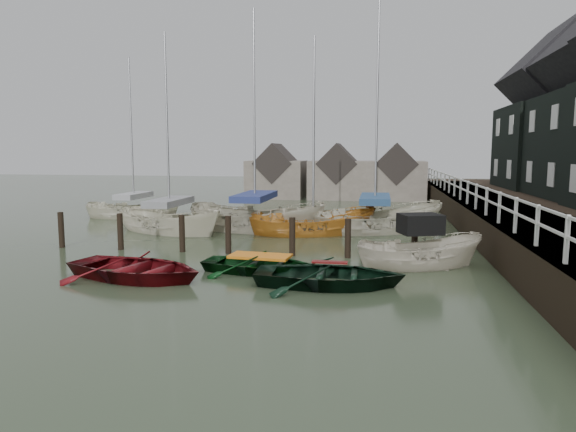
% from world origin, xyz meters
% --- Properties ---
extents(ground, '(120.00, 120.00, 0.00)m').
position_xyz_m(ground, '(0.00, 0.00, 0.00)').
color(ground, '#2C3723').
rests_on(ground, ground).
extents(pier, '(3.04, 32.00, 2.70)m').
position_xyz_m(pier, '(9.48, 10.00, 0.71)').
color(pier, black).
rests_on(pier, ground).
extents(mooring_pilings, '(13.72, 0.22, 1.80)m').
position_xyz_m(mooring_pilings, '(-1.11, 3.00, 0.50)').
color(mooring_pilings, black).
rests_on(mooring_pilings, ground).
extents(far_sheds, '(14.00, 4.08, 4.39)m').
position_xyz_m(far_sheds, '(0.83, 26.00, 1.86)').
color(far_sheds, '#665B51').
rests_on(far_sheds, ground).
extents(rowboat_red, '(4.99, 4.07, 0.91)m').
position_xyz_m(rowboat_red, '(-2.79, -1.14, 0.00)').
color(rowboat_red, '#5A0C11').
rests_on(rowboat_red, ground).
extents(rowboat_green, '(3.88, 2.93, 0.76)m').
position_xyz_m(rowboat_green, '(0.64, 0.34, 0.00)').
color(rowboat_green, black).
rests_on(rowboat_green, ground).
extents(rowboat_dkgreen, '(4.33, 3.16, 0.88)m').
position_xyz_m(rowboat_dkgreen, '(2.93, -0.93, 0.00)').
color(rowboat_dkgreen, black).
rests_on(rowboat_dkgreen, ground).
extents(motorboat, '(4.56, 2.94, 2.55)m').
position_xyz_m(motorboat, '(5.61, 1.92, 0.10)').
color(motorboat, beige).
rests_on(motorboat, ground).
extents(sailboat_a, '(6.51, 4.53, 10.27)m').
position_xyz_m(sailboat_a, '(-5.38, 7.45, 0.06)').
color(sailboat_a, beige).
rests_on(sailboat_a, ground).
extents(sailboat_b, '(7.54, 4.28, 11.58)m').
position_xyz_m(sailboat_b, '(-1.56, 8.61, 0.06)').
color(sailboat_b, beige).
rests_on(sailboat_b, ground).
extents(sailboat_c, '(6.27, 3.87, 9.92)m').
position_xyz_m(sailboat_c, '(1.31, 8.08, 0.01)').
color(sailboat_c, '#BC7423').
rests_on(sailboat_c, ground).
extents(sailboat_d, '(7.21, 4.75, 11.95)m').
position_xyz_m(sailboat_d, '(4.08, 9.20, 0.06)').
color(sailboat_d, beige).
rests_on(sailboat_d, ground).
extents(sailboat_e, '(5.67, 3.58, 9.96)m').
position_xyz_m(sailboat_e, '(-9.56, 12.20, 0.07)').
color(sailboat_e, beige).
rests_on(sailboat_e, ground).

